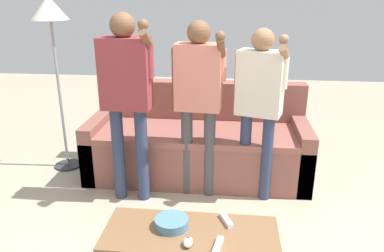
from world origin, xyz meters
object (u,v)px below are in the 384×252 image
(player_center, at_px, (198,91))
(coffee_table, at_px, (191,239))
(game_remote_nunchuk, at_px, (188,242))
(floor_lamp, at_px, (51,21))
(game_remote_wand_near, at_px, (226,220))
(couch, at_px, (198,144))
(player_right, at_px, (259,96))
(player_left, at_px, (126,88))
(game_remote_wand_far, at_px, (218,246))
(snack_bowl, at_px, (172,223))

(player_center, bearing_deg, coffee_table, -87.09)
(game_remote_nunchuk, bearing_deg, floor_lamp, 131.35)
(game_remote_wand_near, bearing_deg, couch, 102.19)
(player_center, distance_m, player_right, 0.52)
(coffee_table, distance_m, player_left, 1.39)
(player_left, height_order, player_right, player_left)
(player_right, height_order, game_remote_wand_far, player_right)
(player_left, relative_size, game_remote_wand_far, 10.11)
(snack_bowl, relative_size, game_remote_wand_far, 1.31)
(game_remote_wand_near, bearing_deg, floor_lamp, 139.92)
(player_center, distance_m, game_remote_wand_near, 1.22)
(game_remote_nunchuk, relative_size, game_remote_wand_near, 0.57)
(game_remote_nunchuk, distance_m, player_right, 1.48)
(coffee_table, bearing_deg, snack_bowl, 161.48)
(player_center, xyz_separation_m, game_remote_wand_far, (0.23, -1.30, -0.59))
(coffee_table, bearing_deg, player_left, 122.54)
(snack_bowl, xyz_separation_m, game_remote_wand_far, (0.30, -0.18, -0.01))
(coffee_table, xyz_separation_m, game_remote_wand_far, (0.17, -0.14, 0.06))
(couch, xyz_separation_m, player_right, (0.56, -0.44, 0.64))
(player_left, bearing_deg, game_remote_wand_far, -54.52)
(game_remote_nunchuk, distance_m, game_remote_wand_near, 0.34)
(couch, bearing_deg, coffee_table, -86.43)
(couch, height_order, player_center, player_center)
(game_remote_nunchuk, bearing_deg, player_center, 92.58)
(couch, xyz_separation_m, snack_bowl, (-0.03, -1.56, 0.11))
(couch, height_order, player_right, player_right)
(player_center, relative_size, player_right, 1.04)
(player_right, relative_size, game_remote_wand_far, 9.35)
(floor_lamp, distance_m, game_remote_wand_near, 2.53)
(floor_lamp, bearing_deg, snack_bowl, -48.05)
(coffee_table, bearing_deg, player_right, 68.49)
(game_remote_nunchuk, distance_m, game_remote_wand_far, 0.18)
(player_left, bearing_deg, player_center, 13.83)
(floor_lamp, bearing_deg, player_left, -33.34)
(snack_bowl, bearing_deg, game_remote_nunchuk, -54.52)
(couch, bearing_deg, player_right, -38.10)
(coffee_table, bearing_deg, game_remote_wand_far, -38.35)
(couch, xyz_separation_m, game_remote_nunchuk, (0.10, -1.73, 0.10))
(player_center, relative_size, game_remote_wand_far, 9.69)
(coffee_table, relative_size, player_right, 0.71)
(coffee_table, relative_size, player_left, 0.66)
(player_center, bearing_deg, floor_lamp, 163.78)
(coffee_table, distance_m, game_remote_wand_far, 0.23)
(snack_bowl, height_order, floor_lamp, floor_lamp)
(snack_bowl, relative_size, floor_lamp, 0.12)
(game_remote_nunchuk, height_order, player_center, player_center)
(coffee_table, xyz_separation_m, player_left, (-0.65, 1.02, 0.69))
(game_remote_wand_far, bearing_deg, game_remote_nunchuk, 178.25)
(couch, height_order, game_remote_wand_near, couch)
(coffee_table, xyz_separation_m, game_remote_nunchuk, (-0.00, -0.13, 0.07))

